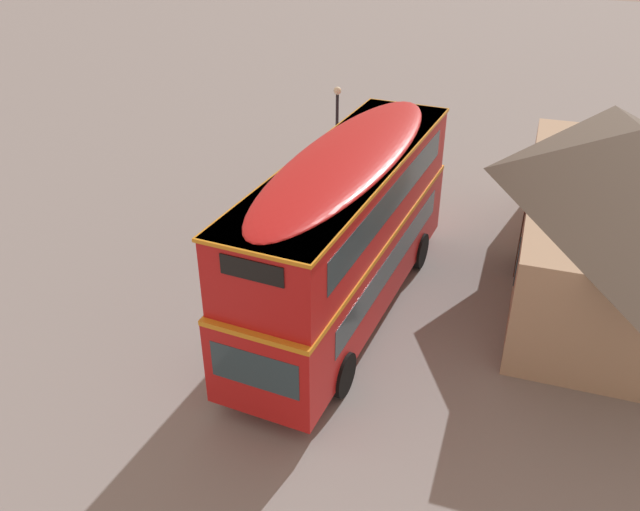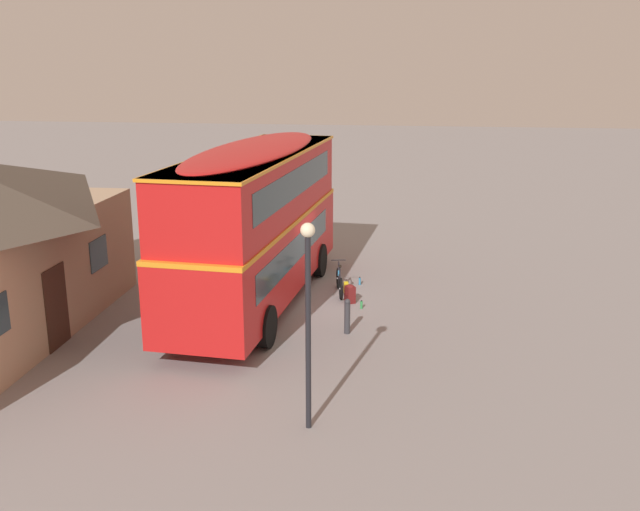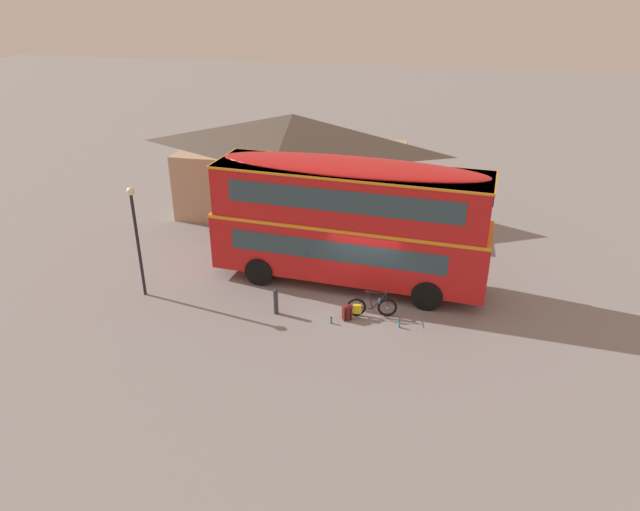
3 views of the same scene
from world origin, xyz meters
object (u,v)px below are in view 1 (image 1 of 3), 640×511
(touring_bicycle, at_px, (251,306))
(street_lamp, at_px, (337,130))
(backpack_on_ground, at_px, (250,292))
(water_bottle_blue_sports, at_px, (217,332))
(double_decker_bus, at_px, (347,227))
(water_bottle_green_metal, at_px, (245,286))
(kerb_bollard, at_px, (278,245))

(touring_bicycle, relative_size, street_lamp, 0.41)
(touring_bicycle, xyz_separation_m, backpack_on_ground, (-0.74, -0.38, -0.08))
(water_bottle_blue_sports, bearing_deg, double_decker_bus, 128.24)
(water_bottle_blue_sports, xyz_separation_m, water_bottle_green_metal, (-2.28, -0.24, -0.00))
(backpack_on_ground, distance_m, water_bottle_green_metal, 0.64)
(street_lamp, bearing_deg, kerb_bollard, -2.78)
(water_bottle_blue_sports, xyz_separation_m, kerb_bollard, (-4.30, -0.02, 0.38))
(water_bottle_green_metal, bearing_deg, backpack_on_ground, 38.72)
(kerb_bollard, bearing_deg, backpack_on_ground, 3.75)
(water_bottle_green_metal, bearing_deg, kerb_bollard, 173.78)
(touring_bicycle, distance_m, water_bottle_blue_sports, 1.21)
(touring_bicycle, bearing_deg, double_decker_bus, 116.76)
(kerb_bollard, bearing_deg, double_decker_bus, 54.55)
(street_lamp, bearing_deg, touring_bicycle, 1.99)
(water_bottle_blue_sports, bearing_deg, backpack_on_ground, 175.53)
(touring_bicycle, relative_size, water_bottle_green_metal, 6.89)
(backpack_on_ground, height_order, kerb_bollard, kerb_bollard)
(touring_bicycle, xyz_separation_m, water_bottle_blue_sports, (1.07, -0.52, -0.25))
(touring_bicycle, relative_size, kerb_bollard, 1.79)
(kerb_bollard, bearing_deg, water_bottle_blue_sports, 0.29)
(water_bottle_green_metal, bearing_deg, touring_bicycle, 32.00)
(backpack_on_ground, distance_m, kerb_bollard, 2.50)
(backpack_on_ground, relative_size, kerb_bollard, 0.59)
(backpack_on_ground, bearing_deg, touring_bicycle, 27.04)
(double_decker_bus, height_order, kerb_bollard, double_decker_bus)
(double_decker_bus, height_order, backpack_on_ground, double_decker_bus)
(water_bottle_green_metal, height_order, street_lamp, street_lamp)
(street_lamp, distance_m, kerb_bollard, 5.55)
(backpack_on_ground, height_order, street_lamp, street_lamp)
(backpack_on_ground, bearing_deg, water_bottle_green_metal, -141.28)
(water_bottle_blue_sports, relative_size, water_bottle_green_metal, 1.03)
(kerb_bollard, bearing_deg, street_lamp, 177.22)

